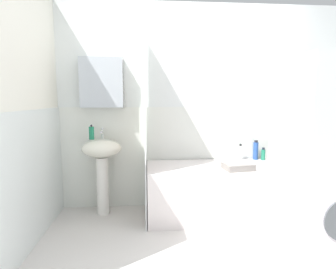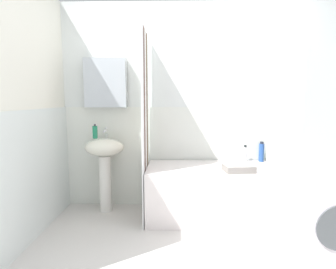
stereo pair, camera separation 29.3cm
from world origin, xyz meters
name	(u,v)px [view 2 (the right image)]	position (x,y,z in m)	size (l,w,h in m)	color
ground_plane	(205,266)	(0.00, 0.00, -0.02)	(4.80, 5.60, 0.04)	silver
wall_back_tiled	(189,112)	(-0.06, 1.26, 1.14)	(3.60, 0.18, 2.40)	white
wall_left_tiled	(23,119)	(-1.57, 0.34, 1.12)	(0.07, 1.81, 2.40)	white
sink	(105,158)	(-1.03, 1.03, 0.62)	(0.44, 0.34, 0.85)	white
faucet	(106,132)	(-1.03, 1.11, 0.91)	(0.03, 0.12, 0.12)	silver
soap_dispenser	(95,132)	(-1.14, 1.06, 0.92)	(0.06, 0.06, 0.17)	#1F7D56
bathtub	(220,192)	(0.26, 0.88, 0.28)	(1.60, 0.67, 0.57)	white
shower_curtain	(146,127)	(-0.55, 0.88, 1.00)	(0.01, 0.67, 2.00)	white
body_wash_bottle	(278,153)	(0.96, 1.13, 0.67)	(0.04, 0.04, 0.22)	#271F26
lotion_bottle	(269,156)	(0.86, 1.13, 0.63)	(0.05, 0.05, 0.15)	#227F5C
shampoo_bottle	(261,152)	(0.78, 1.16, 0.68)	(0.06, 0.06, 0.23)	#284E9A
conditioner_bottle	(245,154)	(0.59, 1.16, 0.66)	(0.04, 0.04, 0.19)	white
towel_folded	(239,168)	(0.41, 0.70, 0.60)	(0.29, 0.21, 0.07)	gray
washer_dryer_stack	(318,163)	(0.85, 0.04, 0.81)	(0.57, 0.65, 1.62)	white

